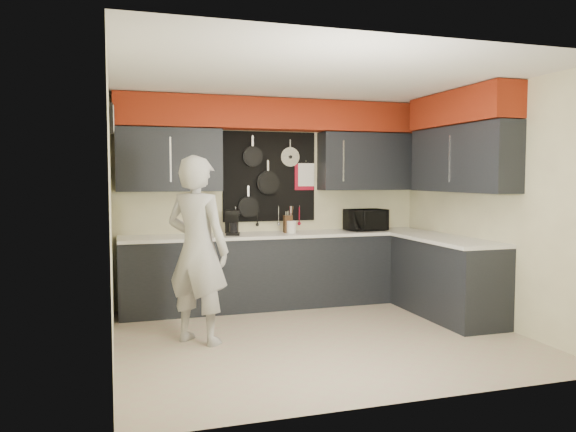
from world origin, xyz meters
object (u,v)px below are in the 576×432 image
object	(u,v)px
knife_block	(288,224)
person	(197,250)
microwave	(366,220)
utensil_crock	(291,227)
coffee_maker	(233,222)

from	to	relation	value
knife_block	person	bearing A→B (deg)	-133.79
knife_block	person	distance (m)	1.85
microwave	utensil_crock	distance (m)	1.04
microwave	person	world-z (taller)	person
utensil_crock	coffee_maker	size ratio (longest dim) A/B	0.51
microwave	knife_block	bearing A→B (deg)	174.73
knife_block	coffee_maker	size ratio (longest dim) A/B	0.73
knife_block	coffee_maker	distance (m)	0.72
microwave	utensil_crock	bearing A→B (deg)	177.50
coffee_maker	person	xyz separation A→B (m)	(-0.60, -1.24, -0.16)
microwave	utensil_crock	size ratio (longest dim) A/B	3.28
microwave	utensil_crock	xyz separation A→B (m)	(-1.03, -0.03, -0.06)
microwave	knife_block	size ratio (longest dim) A/B	2.30
coffee_maker	person	size ratio (longest dim) A/B	0.16
utensil_crock	coffee_maker	world-z (taller)	coffee_maker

